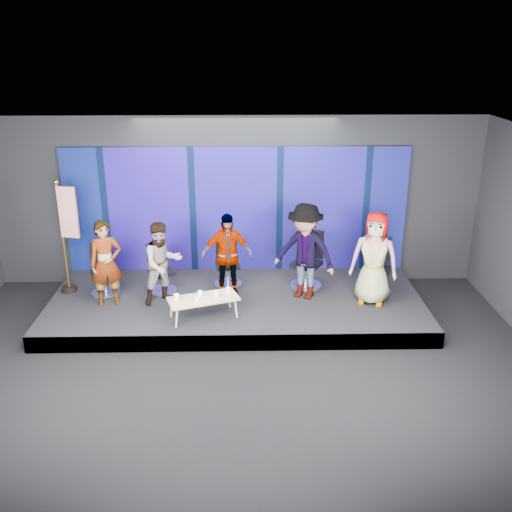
{
  "coord_description": "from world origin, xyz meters",
  "views": [
    {
      "loc": [
        0.16,
        -7.34,
        4.91
      ],
      "look_at": [
        0.37,
        2.4,
        1.17
      ],
      "focal_mm": 40.0,
      "sensor_mm": 36.0,
      "label": 1
    }
  ],
  "objects_px": {
    "chair_b": "(161,276)",
    "panelist_d": "(305,252)",
    "mug_a": "(176,297)",
    "chair_a": "(104,277)",
    "coffee_table": "(203,299)",
    "panelist_b": "(162,263)",
    "chair_d": "(307,269)",
    "panelist_a": "(106,263)",
    "chair_e": "(377,275)",
    "panelist_c": "(227,255)",
    "mug_c": "(200,294)",
    "flag_stand": "(67,234)",
    "mug_d": "(216,294)",
    "panelist_e": "(374,258)",
    "chair_c": "(227,269)",
    "mug_e": "(228,290)",
    "mug_b": "(197,299)"
  },
  "relations": [
    {
      "from": "panelist_c",
      "to": "mug_d",
      "type": "bearing_deg",
      "value": -108.31
    },
    {
      "from": "chair_c",
      "to": "panelist_c",
      "type": "relative_size",
      "value": 0.62
    },
    {
      "from": "panelist_d",
      "to": "mug_b",
      "type": "xyz_separation_m",
      "value": [
        -1.94,
        -0.94,
        -0.5
      ]
    },
    {
      "from": "chair_c",
      "to": "mug_a",
      "type": "height_order",
      "value": "chair_c"
    },
    {
      "from": "chair_d",
      "to": "mug_a",
      "type": "distance_m",
      "value": 2.78
    },
    {
      "from": "panelist_c",
      "to": "panelist_e",
      "type": "distance_m",
      "value": 2.71
    },
    {
      "from": "chair_b",
      "to": "panelist_e",
      "type": "distance_m",
      "value": 4.04
    },
    {
      "from": "panelist_e",
      "to": "mug_a",
      "type": "xyz_separation_m",
      "value": [
        -3.53,
        -0.62,
        -0.44
      ]
    },
    {
      "from": "panelist_d",
      "to": "mug_a",
      "type": "distance_m",
      "value": 2.51
    },
    {
      "from": "chair_c",
      "to": "mug_a",
      "type": "bearing_deg",
      "value": -126.94
    },
    {
      "from": "panelist_b",
      "to": "mug_d",
      "type": "bearing_deg",
      "value": -60.93
    },
    {
      "from": "chair_a",
      "to": "panelist_a",
      "type": "relative_size",
      "value": 0.62
    },
    {
      "from": "panelist_a",
      "to": "panelist_c",
      "type": "relative_size",
      "value": 0.98
    },
    {
      "from": "panelist_c",
      "to": "chair_d",
      "type": "height_order",
      "value": "panelist_c"
    },
    {
      "from": "chair_c",
      "to": "panelist_e",
      "type": "height_order",
      "value": "panelist_e"
    },
    {
      "from": "chair_c",
      "to": "mug_b",
      "type": "xyz_separation_m",
      "value": [
        -0.48,
        -1.55,
        0.09
      ]
    },
    {
      "from": "chair_b",
      "to": "mug_d",
      "type": "bearing_deg",
      "value": -74.28
    },
    {
      "from": "coffee_table",
      "to": "panelist_b",
      "type": "bearing_deg",
      "value": 140.34
    },
    {
      "from": "panelist_b",
      "to": "chair_e",
      "type": "xyz_separation_m",
      "value": [
        4.03,
        0.38,
        -0.42
      ]
    },
    {
      "from": "flag_stand",
      "to": "chair_a",
      "type": "bearing_deg",
      "value": 7.3
    },
    {
      "from": "mug_b",
      "to": "chair_e",
      "type": "bearing_deg",
      "value": 18.86
    },
    {
      "from": "chair_b",
      "to": "panelist_d",
      "type": "distance_m",
      "value": 2.81
    },
    {
      "from": "chair_a",
      "to": "coffee_table",
      "type": "xyz_separation_m",
      "value": [
        1.97,
        -1.06,
        0.02
      ]
    },
    {
      "from": "chair_b",
      "to": "coffee_table",
      "type": "relative_size",
      "value": 0.73
    },
    {
      "from": "chair_e",
      "to": "panelist_e",
      "type": "relative_size",
      "value": 0.62
    },
    {
      "from": "mug_c",
      "to": "mug_e",
      "type": "height_order",
      "value": "mug_c"
    },
    {
      "from": "chair_c",
      "to": "panelist_c",
      "type": "xyz_separation_m",
      "value": [
        0.01,
        -0.5,
        0.48
      ]
    },
    {
      "from": "chair_b",
      "to": "coffee_table",
      "type": "xyz_separation_m",
      "value": [
        0.88,
        -1.12,
        0.03
      ]
    },
    {
      "from": "panelist_e",
      "to": "mug_d",
      "type": "relative_size",
      "value": 17.18
    },
    {
      "from": "panelist_b",
      "to": "chair_d",
      "type": "relative_size",
      "value": 1.37
    },
    {
      "from": "panelist_a",
      "to": "mug_d",
      "type": "bearing_deg",
      "value": -35.11
    },
    {
      "from": "chair_c",
      "to": "chair_b",
      "type": "bearing_deg",
      "value": -174.27
    },
    {
      "from": "chair_b",
      "to": "mug_b",
      "type": "xyz_separation_m",
      "value": [
        0.78,
        -1.25,
        0.11
      ]
    },
    {
      "from": "mug_b",
      "to": "chair_b",
      "type": "bearing_deg",
      "value": 122.06
    },
    {
      "from": "chair_a",
      "to": "mug_c",
      "type": "relative_size",
      "value": 9.05
    },
    {
      "from": "panelist_a",
      "to": "chair_b",
      "type": "height_order",
      "value": "panelist_a"
    },
    {
      "from": "chair_e",
      "to": "panelist_e",
      "type": "xyz_separation_m",
      "value": [
        -0.19,
        -0.47,
        0.52
      ]
    },
    {
      "from": "chair_b",
      "to": "panelist_b",
      "type": "xyz_separation_m",
      "value": [
        0.11,
        -0.49,
        0.46
      ]
    },
    {
      "from": "panelist_a",
      "to": "coffee_table",
      "type": "distance_m",
      "value": 1.93
    },
    {
      "from": "chair_e",
      "to": "mug_e",
      "type": "relative_size",
      "value": 12.12
    },
    {
      "from": "mug_c",
      "to": "mug_d",
      "type": "relative_size",
      "value": 1.07
    },
    {
      "from": "panelist_b",
      "to": "mug_c",
      "type": "xyz_separation_m",
      "value": [
        0.71,
        -0.59,
        -0.35
      ]
    },
    {
      "from": "panelist_b",
      "to": "panelist_c",
      "type": "bearing_deg",
      "value": -16.04
    },
    {
      "from": "mug_c",
      "to": "flag_stand",
      "type": "relative_size",
      "value": 0.05
    },
    {
      "from": "chair_d",
      "to": "panelist_d",
      "type": "distance_m",
      "value": 0.74
    },
    {
      "from": "panelist_a",
      "to": "chair_e",
      "type": "distance_m",
      "value": 5.08
    },
    {
      "from": "mug_a",
      "to": "mug_e",
      "type": "bearing_deg",
      "value": 19.59
    },
    {
      "from": "chair_b",
      "to": "chair_d",
      "type": "height_order",
      "value": "chair_d"
    },
    {
      "from": "panelist_a",
      "to": "panelist_c",
      "type": "xyz_separation_m",
      "value": [
        2.18,
        0.33,
        0.02
      ]
    },
    {
      "from": "panelist_d",
      "to": "mug_d",
      "type": "xyz_separation_m",
      "value": [
        -1.62,
        -0.77,
        -0.49
      ]
    }
  ]
}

